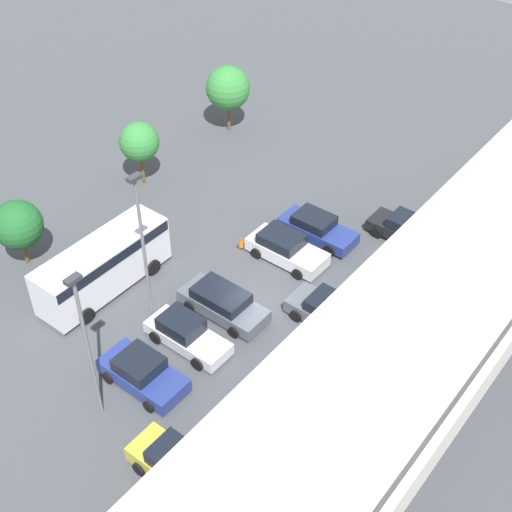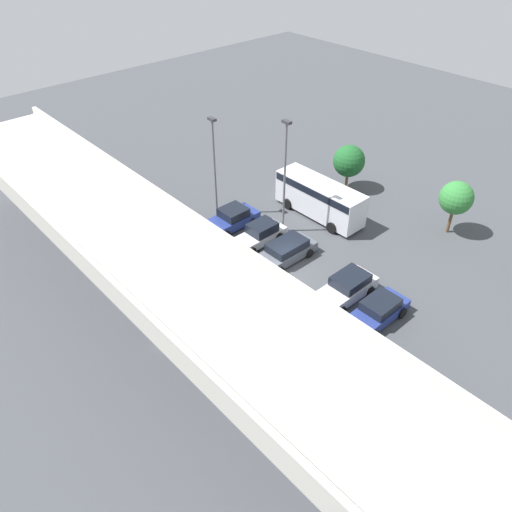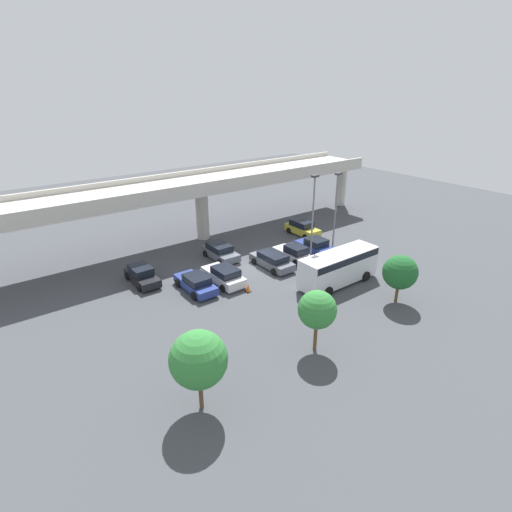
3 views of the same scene
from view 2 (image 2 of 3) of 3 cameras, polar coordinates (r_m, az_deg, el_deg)
ground_plane at (r=34.86m, az=3.85°, el=-1.93°), size 98.06×98.06×0.00m
highway_overpass at (r=26.41m, az=-10.85°, el=-1.00°), size 47.18×6.50×7.22m
parked_car_0 at (r=28.10m, az=13.58°, el=-13.30°), size 2.01×4.37×1.51m
parked_car_1 at (r=31.74m, az=13.69°, el=-6.17°), size 2.10×4.65×1.46m
parked_car_2 at (r=32.95m, az=10.30°, el=-3.60°), size 2.17×4.62×1.57m
parked_car_3 at (r=31.51m, az=0.99°, el=-5.14°), size 2.19×4.39×1.49m
parked_car_4 at (r=35.68m, az=3.45°, el=0.57°), size 2.17×4.82×1.45m
parked_car_5 at (r=37.30m, az=0.39°, el=2.48°), size 1.97×4.50×1.57m
parked_car_6 at (r=39.20m, az=-2.73°, el=4.31°), size 2.22×4.33×1.54m
parked_car_7 at (r=38.74m, az=-10.75°, el=3.34°), size 2.03×4.46×1.65m
shuttle_bus at (r=40.35m, az=7.30°, el=6.78°), size 7.77×2.61×2.91m
lamp_post_near_aisle at (r=38.99m, az=-4.80°, el=10.86°), size 0.70×0.35×8.12m
lamp_post_mid_lot at (r=36.39m, az=3.32°, el=9.68°), size 0.70×0.35×8.96m
tree_front_centre at (r=40.11m, az=21.91°, el=6.17°), size 2.52×2.52×4.30m
tree_front_right at (r=44.18m, az=10.58°, el=10.62°), size 2.74×2.74×4.03m
traffic_cone at (r=35.22m, az=12.02°, el=-1.64°), size 0.44×0.44×0.70m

